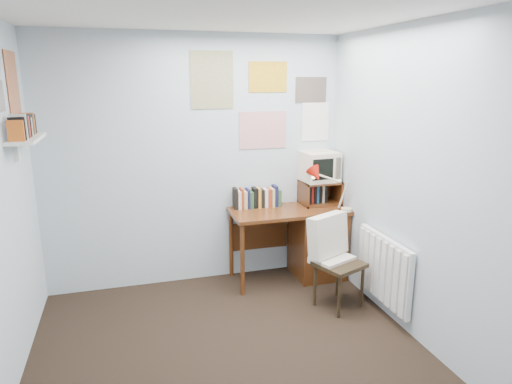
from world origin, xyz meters
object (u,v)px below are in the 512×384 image
(desk_chair, at_px, (339,265))
(crt_tv, at_px, (319,165))
(radiator, at_px, (384,269))
(wall_shelf, at_px, (26,139))
(tv_riser, at_px, (320,192))
(desk, at_px, (312,239))
(desk_lamp, at_px, (347,192))

(desk_chair, distance_m, crt_tv, 1.15)
(radiator, height_order, wall_shelf, wall_shelf)
(wall_shelf, bearing_deg, tv_riser, 10.32)
(wall_shelf, bearing_deg, desk, 8.40)
(desk, xyz_separation_m, tv_riser, (0.12, 0.11, 0.48))
(desk, relative_size, tv_riser, 3.00)
(desk_chair, xyz_separation_m, crt_tv, (0.14, 0.84, 0.76))
(desk_chair, bearing_deg, desk, 64.94)
(desk_chair, height_order, tv_riser, tv_riser)
(desk, distance_m, wall_shelf, 2.87)
(desk, distance_m, radiator, 0.97)
(desk_lamp, xyz_separation_m, tv_riser, (-0.15, 0.33, -0.08))
(desk, distance_m, desk_chair, 0.71)
(tv_riser, bearing_deg, desk_lamp, -65.56)
(desk, xyz_separation_m, desk_lamp, (0.27, -0.22, 0.56))
(radiator, bearing_deg, desk_lamp, 91.61)
(desk_chair, xyz_separation_m, tv_riser, (0.15, 0.82, 0.47))
(desk_chair, height_order, radiator, desk_chair)
(desk, xyz_separation_m, wall_shelf, (-2.57, -0.38, 1.21))
(desk_chair, relative_size, crt_tv, 2.32)
(tv_riser, distance_m, wall_shelf, 2.83)
(desk_chair, height_order, wall_shelf, wall_shelf)
(radiator, distance_m, wall_shelf, 3.15)
(crt_tv, relative_size, radiator, 0.45)
(crt_tv, height_order, radiator, crt_tv)
(wall_shelf, bearing_deg, desk_lamp, 3.22)
(radiator, bearing_deg, desk_chair, 145.99)
(tv_riser, bearing_deg, crt_tv, 118.50)
(desk_chair, xyz_separation_m, wall_shelf, (-2.54, 0.33, 1.21))
(desk, bearing_deg, wall_shelf, -171.60)
(desk, xyz_separation_m, radiator, (0.29, -0.93, 0.01))
(desk_chair, distance_m, desk_lamp, 0.80)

